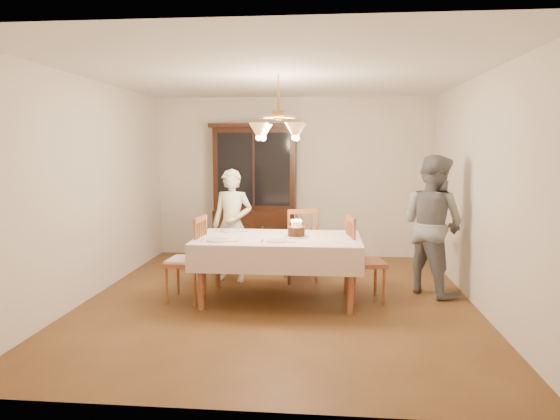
# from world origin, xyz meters

# --- Properties ---
(ground) EXTENTS (5.00, 5.00, 0.00)m
(ground) POSITION_xyz_m (0.00, 0.00, 0.00)
(ground) COLOR #553318
(ground) RESTS_ON ground
(room_shell) EXTENTS (5.00, 5.00, 5.00)m
(room_shell) POSITION_xyz_m (0.00, 0.00, 1.58)
(room_shell) COLOR white
(room_shell) RESTS_ON ground
(dining_table) EXTENTS (1.90, 1.10, 0.76)m
(dining_table) POSITION_xyz_m (0.00, 0.00, 0.68)
(dining_table) COLOR brown
(dining_table) RESTS_ON ground
(china_hutch) EXTENTS (1.38, 0.54, 2.16)m
(china_hutch) POSITION_xyz_m (-0.59, 2.25, 1.04)
(china_hutch) COLOR black
(china_hutch) RESTS_ON ground
(chair_far_side) EXTENTS (0.54, 0.52, 1.00)m
(chair_far_side) POSITION_xyz_m (0.21, 0.89, 0.44)
(chair_far_side) COLOR brown
(chair_far_side) RESTS_ON ground
(chair_left_end) EXTENTS (0.45, 0.47, 1.00)m
(chair_left_end) POSITION_xyz_m (-1.08, -0.08, 0.45)
(chair_left_end) COLOR brown
(chair_left_end) RESTS_ON ground
(chair_right_end) EXTENTS (0.49, 0.51, 1.00)m
(chair_right_end) POSITION_xyz_m (1.01, 0.11, 0.44)
(chair_right_end) COLOR brown
(chair_right_end) RESTS_ON ground
(elderly_woman) EXTENTS (0.60, 0.44, 1.51)m
(elderly_woman) POSITION_xyz_m (-0.70, 0.82, 0.75)
(elderly_woman) COLOR beige
(elderly_woman) RESTS_ON ground
(adult_in_grey) EXTENTS (1.03, 1.05, 1.70)m
(adult_in_grey) POSITION_xyz_m (1.85, 0.49, 0.85)
(adult_in_grey) COLOR slate
(adult_in_grey) RESTS_ON ground
(birthday_cake) EXTENTS (0.30, 0.30, 0.20)m
(birthday_cake) POSITION_xyz_m (0.21, 0.02, 0.81)
(birthday_cake) COLOR white
(birthday_cake) RESTS_ON dining_table
(place_setting_near_left) EXTENTS (0.41, 0.27, 0.02)m
(place_setting_near_left) POSITION_xyz_m (-0.63, -0.29, 0.77)
(place_setting_near_left) COLOR white
(place_setting_near_left) RESTS_ON dining_table
(place_setting_near_right) EXTENTS (0.38, 0.24, 0.02)m
(place_setting_near_right) POSITION_xyz_m (0.02, -0.27, 0.77)
(place_setting_near_right) COLOR white
(place_setting_near_right) RESTS_ON dining_table
(place_setting_far_left) EXTENTS (0.41, 0.27, 0.02)m
(place_setting_far_left) POSITION_xyz_m (-0.62, 0.35, 0.77)
(place_setting_far_left) COLOR white
(place_setting_far_left) RESTS_ON dining_table
(chandelier) EXTENTS (0.62, 0.62, 0.73)m
(chandelier) POSITION_xyz_m (-0.00, -0.00, 1.98)
(chandelier) COLOR #BF8C3F
(chandelier) RESTS_ON ground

